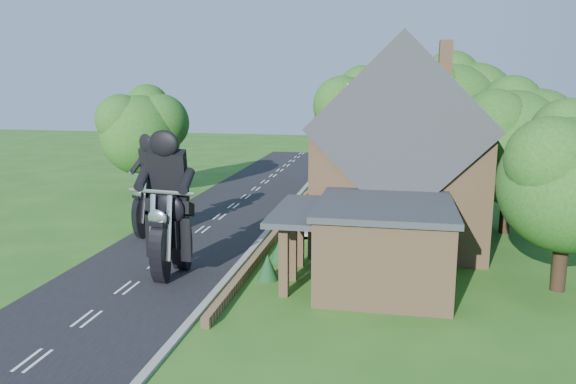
% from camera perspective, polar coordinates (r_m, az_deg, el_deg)
% --- Properties ---
extents(ground, '(120.00, 120.00, 0.00)m').
position_cam_1_polar(ground, '(26.11, -13.05, -7.15)').
color(ground, '#275919').
rests_on(ground, ground).
extents(road, '(7.00, 80.00, 0.02)m').
position_cam_1_polar(road, '(26.11, -13.05, -7.13)').
color(road, black).
rests_on(road, ground).
extents(kerb, '(0.30, 80.00, 0.12)m').
position_cam_1_polar(kerb, '(24.88, -5.28, -7.69)').
color(kerb, gray).
rests_on(kerb, ground).
extents(garden_wall, '(0.30, 22.00, 0.40)m').
position_cam_1_polar(garden_wall, '(29.31, -1.34, -4.40)').
color(garden_wall, olive).
rests_on(garden_wall, ground).
extents(house, '(9.54, 8.64, 10.24)m').
position_cam_1_polar(house, '(28.81, 11.21, 3.53)').
color(house, olive).
rests_on(house, ground).
extents(annex, '(7.05, 5.94, 3.44)m').
position_cam_1_polar(annex, '(22.68, 9.40, -5.17)').
color(annex, olive).
rests_on(annex, ground).
extents(tree_house_right, '(6.51, 6.00, 8.40)m').
position_cam_1_polar(tree_house_right, '(31.95, 22.41, 5.17)').
color(tree_house_right, black).
rests_on(tree_house_right, ground).
extents(tree_behind_house, '(7.81, 7.20, 10.08)m').
position_cam_1_polar(tree_behind_house, '(38.93, 16.78, 8.05)').
color(tree_behind_house, black).
rests_on(tree_behind_house, ground).
extents(tree_behind_left, '(6.94, 6.40, 9.16)m').
position_cam_1_polar(tree_behind_left, '(39.81, 7.88, 7.77)').
color(tree_behind_left, black).
rests_on(tree_behind_left, ground).
extents(tree_far_road, '(6.08, 5.60, 7.84)m').
position_cam_1_polar(tree_far_road, '(40.62, -14.21, 6.34)').
color(tree_far_road, black).
rests_on(tree_far_road, ground).
extents(shrub_a, '(0.90, 0.90, 1.10)m').
position_cam_1_polar(shrub_a, '(23.40, -2.07, -7.62)').
color(shrub_a, '#103318').
rests_on(shrub_a, ground).
extents(shrub_b, '(0.90, 0.90, 1.10)m').
position_cam_1_polar(shrub_b, '(25.72, -0.81, -5.85)').
color(shrub_b, '#103318').
rests_on(shrub_b, ground).
extents(shrub_c, '(0.90, 0.90, 1.10)m').
position_cam_1_polar(shrub_c, '(28.08, 0.23, -4.36)').
color(shrub_c, '#103318').
rests_on(shrub_c, ground).
extents(shrub_d, '(0.90, 0.90, 1.10)m').
position_cam_1_polar(shrub_d, '(32.84, 1.85, -2.03)').
color(shrub_d, '#103318').
rests_on(shrub_d, ground).
extents(shrub_e, '(0.90, 0.90, 1.10)m').
position_cam_1_polar(shrub_e, '(35.25, 2.49, -1.11)').
color(shrub_e, '#103318').
rests_on(shrub_e, ground).
extents(shrub_f, '(0.90, 0.90, 1.10)m').
position_cam_1_polar(shrub_f, '(37.67, 3.05, -0.30)').
color(shrub_f, '#103318').
rests_on(shrub_f, ground).
extents(motorcycle_lead, '(0.76, 2.04, 1.85)m').
position_cam_1_polar(motorcycle_lead, '(24.13, -11.77, -6.33)').
color(motorcycle_lead, black).
rests_on(motorcycle_lead, ground).
extents(motorcycle_follow, '(1.34, 1.69, 1.63)m').
position_cam_1_polar(motorcycle_follow, '(30.57, -13.59, -2.87)').
color(motorcycle_follow, black).
rests_on(motorcycle_follow, ground).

